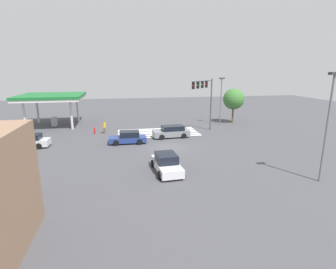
{
  "coord_description": "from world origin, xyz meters",
  "views": [
    {
      "loc": [
        5.2,
        27.44,
        8.33
      ],
      "look_at": [
        0.0,
        0.0,
        1.48
      ],
      "focal_mm": 28.0,
      "sensor_mm": 36.0,
      "label": 1
    }
  ],
  "objects": [
    {
      "name": "pedestrian",
      "position": [
        7.24,
        -8.06,
        0.96
      ],
      "size": [
        0.41,
        0.4,
        1.72
      ],
      "rotation": [
        0.0,
        0.0,
        2.3
      ],
      "color": "brown",
      "rests_on": "ground_plane"
    },
    {
      "name": "fire_hydrant",
      "position": [
        8.53,
        -8.25,
        0.43
      ],
      "size": [
        0.22,
        0.22,
        0.86
      ],
      "color": "red",
      "rests_on": "ground_plane"
    },
    {
      "name": "traffic_signal_mast",
      "position": [
        -6.19,
        -6.19,
        5.44
      ],
      "size": [
        4.05,
        4.05,
        7.24
      ],
      "rotation": [
        0.0,
        0.0,
        0.79
      ],
      "color": "#47474C",
      "rests_on": "ground_plane"
    },
    {
      "name": "car_3",
      "position": [
        15.32,
        -2.87,
        0.72
      ],
      "size": [
        4.78,
        2.06,
        1.51
      ],
      "rotation": [
        0.0,
        0.0,
        -0.03
      ],
      "color": "silver",
      "rests_on": "ground_plane"
    },
    {
      "name": "crosswalk_markings",
      "position": [
        0.0,
        -7.3,
        0.0
      ],
      "size": [
        10.9,
        5.35,
        0.01
      ],
      "rotation": [
        0.0,
        0.0,
        1.57
      ],
      "color": "silver",
      "rests_on": "ground_plane"
    },
    {
      "name": "car_1",
      "position": [
        4.25,
        -2.64,
        0.67
      ],
      "size": [
        4.34,
        2.15,
        1.42
      ],
      "rotation": [
        0.0,
        0.0,
        -0.02
      ],
      "color": "navy",
      "rests_on": "ground_plane"
    },
    {
      "name": "street_light_pole_a",
      "position": [
        -10.43,
        -10.98,
        4.41
      ],
      "size": [
        0.8,
        0.36,
        7.27
      ],
      "color": "slate",
      "rests_on": "ground_plane"
    },
    {
      "name": "tree_corner_a",
      "position": [
        -12.9,
        -11.77,
        3.87
      ],
      "size": [
        3.33,
        3.33,
        5.55
      ],
      "color": "brown",
      "rests_on": "ground_plane"
    },
    {
      "name": "street_light_pole_b",
      "position": [
        -9.79,
        11.15,
        4.91
      ],
      "size": [
        0.8,
        0.36,
        8.22
      ],
      "color": "slate",
      "rests_on": "ground_plane"
    },
    {
      "name": "car_0",
      "position": [
        1.45,
        6.98,
        0.71
      ],
      "size": [
        2.28,
        4.54,
        1.55
      ],
      "rotation": [
        0.0,
        0.0,
        1.64
      ],
      "color": "silver",
      "rests_on": "ground_plane"
    },
    {
      "name": "gas_station_canopy",
      "position": [
        15.07,
        -14.82,
        4.3
      ],
      "size": [
        9.1,
        9.1,
        4.8
      ],
      "color": "silver",
      "rests_on": "ground_plane"
    },
    {
      "name": "car_2",
      "position": [
        -1.29,
        -4.39,
        0.73
      ],
      "size": [
        4.7,
        2.3,
        1.51
      ],
      "rotation": [
        0.0,
        0.0,
        0.07
      ],
      "color": "gray",
      "rests_on": "ground_plane"
    },
    {
      "name": "ground_plane",
      "position": [
        0.0,
        0.0,
        0.0
      ],
      "size": [
        108.12,
        108.12,
        0.0
      ],
      "primitive_type": "plane",
      "color": "#47474C"
    }
  ]
}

